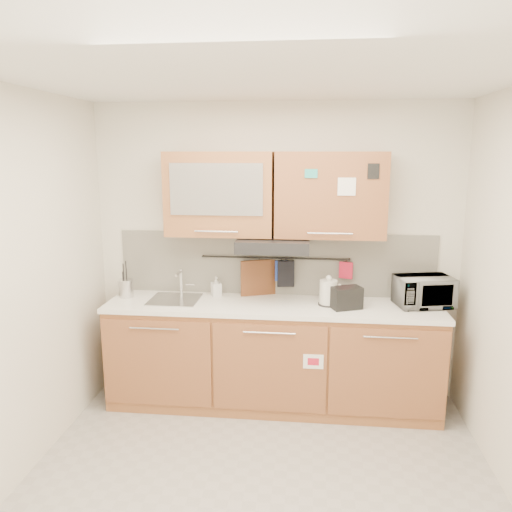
# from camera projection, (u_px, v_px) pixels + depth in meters

# --- Properties ---
(floor) EXTENTS (3.20, 3.20, 0.00)m
(floor) POSITION_uv_depth(u_px,v_px,m) (258.00, 493.00, 3.24)
(floor) COLOR #9E9993
(floor) RESTS_ON ground
(ceiling) EXTENTS (3.20, 3.20, 0.00)m
(ceiling) POSITION_uv_depth(u_px,v_px,m) (258.00, 72.00, 2.71)
(ceiling) COLOR white
(ceiling) RESTS_ON wall_back
(wall_back) EXTENTS (3.20, 0.00, 3.20)m
(wall_back) POSITION_uv_depth(u_px,v_px,m) (275.00, 252.00, 4.44)
(wall_back) COLOR silver
(wall_back) RESTS_ON ground
(wall_left) EXTENTS (0.00, 3.00, 3.00)m
(wall_left) POSITION_uv_depth(u_px,v_px,m) (6.00, 294.00, 3.14)
(wall_left) COLOR silver
(wall_left) RESTS_ON ground
(base_cabinet) EXTENTS (2.80, 0.64, 0.88)m
(base_cabinet) POSITION_uv_depth(u_px,v_px,m) (272.00, 360.00, 4.32)
(base_cabinet) COLOR #AF6C3E
(base_cabinet) RESTS_ON floor
(countertop) EXTENTS (2.82, 0.62, 0.04)m
(countertop) POSITION_uv_depth(u_px,v_px,m) (273.00, 306.00, 4.22)
(countertop) COLOR white
(countertop) RESTS_ON base_cabinet
(backsplash) EXTENTS (2.80, 0.02, 0.56)m
(backsplash) POSITION_uv_depth(u_px,v_px,m) (275.00, 264.00, 4.44)
(backsplash) COLOR silver
(backsplash) RESTS_ON countertop
(upper_cabinets) EXTENTS (1.82, 0.37, 0.70)m
(upper_cabinets) POSITION_uv_depth(u_px,v_px,m) (274.00, 194.00, 4.16)
(upper_cabinets) COLOR #AF6C3E
(upper_cabinets) RESTS_ON wall_back
(range_hood) EXTENTS (0.60, 0.46, 0.10)m
(range_hood) POSITION_uv_depth(u_px,v_px,m) (273.00, 244.00, 4.17)
(range_hood) COLOR black
(range_hood) RESTS_ON upper_cabinets
(sink) EXTENTS (0.42, 0.40, 0.26)m
(sink) POSITION_uv_depth(u_px,v_px,m) (175.00, 299.00, 4.32)
(sink) COLOR silver
(sink) RESTS_ON countertop
(utensil_rail) EXTENTS (1.30, 0.02, 0.02)m
(utensil_rail) POSITION_uv_depth(u_px,v_px,m) (275.00, 258.00, 4.40)
(utensil_rail) COLOR black
(utensil_rail) RESTS_ON backsplash
(utensil_crock) EXTENTS (0.17, 0.17, 0.32)m
(utensil_crock) POSITION_uv_depth(u_px,v_px,m) (126.00, 288.00, 4.39)
(utensil_crock) COLOR silver
(utensil_crock) RESTS_ON countertop
(kettle) EXTENTS (0.18, 0.16, 0.26)m
(kettle) POSITION_uv_depth(u_px,v_px,m) (328.00, 293.00, 4.16)
(kettle) COLOR silver
(kettle) RESTS_ON countertop
(toaster) EXTENTS (0.27, 0.22, 0.18)m
(toaster) POSITION_uv_depth(u_px,v_px,m) (346.00, 298.00, 4.06)
(toaster) COLOR black
(toaster) RESTS_ON countertop
(microwave) EXTENTS (0.50, 0.40, 0.25)m
(microwave) POSITION_uv_depth(u_px,v_px,m) (424.00, 291.00, 4.12)
(microwave) COLOR #999999
(microwave) RESTS_ON countertop
(soap_bottle) EXTENTS (0.11, 0.11, 0.18)m
(soap_bottle) POSITION_uv_depth(u_px,v_px,m) (216.00, 286.00, 4.42)
(soap_bottle) COLOR #999999
(soap_bottle) RESTS_ON countertop
(cutting_board) EXTENTS (0.32, 0.14, 0.41)m
(cutting_board) POSITION_uv_depth(u_px,v_px,m) (259.00, 283.00, 4.44)
(cutting_board) COLOR brown
(cutting_board) RESTS_ON utensil_rail
(oven_mitt) EXTENTS (0.11, 0.04, 0.18)m
(oven_mitt) POSITION_uv_depth(u_px,v_px,m) (281.00, 271.00, 4.40)
(oven_mitt) COLOR #213A9A
(oven_mitt) RESTS_ON utensil_rail
(dark_pouch) EXTENTS (0.15, 0.06, 0.23)m
(dark_pouch) POSITION_uv_depth(u_px,v_px,m) (286.00, 274.00, 4.40)
(dark_pouch) COLOR black
(dark_pouch) RESTS_ON utensil_rail
(pot_holder) EXTENTS (0.12, 0.06, 0.14)m
(pot_holder) POSITION_uv_depth(u_px,v_px,m) (346.00, 270.00, 4.33)
(pot_holder) COLOR red
(pot_holder) RESTS_ON utensil_rail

